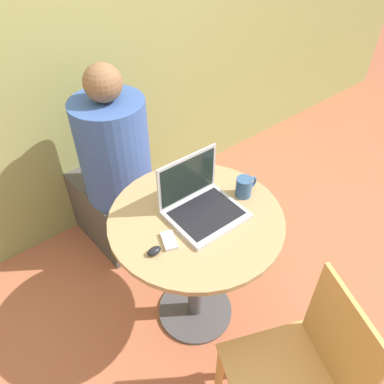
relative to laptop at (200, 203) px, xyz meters
name	(u,v)px	position (x,y,z in m)	size (l,w,h in m)	color
ground_plane	(195,310)	(-0.04, -0.01, -0.81)	(12.00, 12.00, 0.00)	#B26042
back_wall	(62,27)	(-0.04, 1.07, 0.49)	(7.00, 0.05, 2.60)	#939956
round_table	(196,246)	(-0.04, -0.01, -0.25)	(0.78, 0.78, 0.76)	#4C4C51
laptop	(200,203)	(0.00, 0.00, 0.00)	(0.32, 0.28, 0.25)	#B7B7BC
cell_phone	(169,241)	(-0.22, -0.06, -0.04)	(0.09, 0.11, 0.02)	silver
computer_mouse	(154,251)	(-0.30, -0.07, -0.04)	(0.06, 0.04, 0.03)	black
coffee_cup	(244,187)	(0.23, -0.04, 0.00)	(0.12, 0.07, 0.10)	#335684
chair_empty	(298,374)	(-0.08, -0.68, -0.36)	(0.53, 0.53, 0.87)	tan
person_seated	(114,179)	(-0.05, 0.73, -0.30)	(0.39, 0.61, 1.24)	#4C4742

